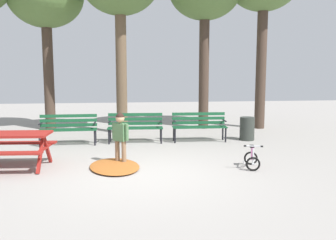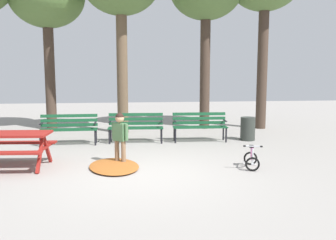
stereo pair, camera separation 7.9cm
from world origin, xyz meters
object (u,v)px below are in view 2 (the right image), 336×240
at_px(park_bench_right, 200,124).
at_px(child_standing, 120,134).
at_px(trash_bin, 248,129).
at_px(kids_bicycle, 252,159).
at_px(park_bench_left, 136,125).
at_px(park_bench_far_left, 69,127).
at_px(picnic_table, 6,141).

bearing_deg(park_bench_right, child_standing, -133.57).
relative_size(park_bench_right, trash_bin, 2.31).
xyz_separation_m(kids_bicycle, trash_bin, (1.02, 3.13, 0.15)).
xyz_separation_m(park_bench_left, kids_bicycle, (2.36, -3.23, -0.31)).
distance_m(park_bench_far_left, child_standing, 2.86).
bearing_deg(park_bench_right, kids_bicycle, -81.68).
relative_size(child_standing, trash_bin, 1.64).
bearing_deg(park_bench_far_left, kids_bicycle, -36.43).
bearing_deg(trash_bin, park_bench_left, 178.25).
xyz_separation_m(picnic_table, park_bench_far_left, (0.94, 2.51, -0.08)).
xyz_separation_m(park_bench_right, kids_bicycle, (0.46, -3.16, -0.31)).
bearing_deg(kids_bicycle, park_bench_far_left, 143.57).
bearing_deg(kids_bicycle, trash_bin, 71.93).
xyz_separation_m(park_bench_far_left, park_bench_right, (3.80, 0.01, 0.00)).
bearing_deg(picnic_table, trash_bin, 21.78).
bearing_deg(park_bench_left, trash_bin, -1.75).
distance_m(child_standing, trash_bin, 4.53).
distance_m(park_bench_right, kids_bicycle, 3.21).
bearing_deg(park_bench_far_left, child_standing, -58.96).
bearing_deg(park_bench_far_left, picnic_table, -110.48).
distance_m(picnic_table, park_bench_far_left, 2.68).
bearing_deg(picnic_table, park_bench_left, 42.33).
height_order(picnic_table, park_bench_right, park_bench_right).
bearing_deg(park_bench_left, picnic_table, -137.67).
relative_size(child_standing, kids_bicycle, 1.86).
height_order(park_bench_left, trash_bin, park_bench_left).
height_order(park_bench_right, child_standing, child_standing).
relative_size(park_bench_far_left, trash_bin, 2.28).
relative_size(picnic_table, park_bench_right, 1.17).
bearing_deg(park_bench_left, kids_bicycle, -53.86).
bearing_deg(park_bench_right, park_bench_far_left, -179.84).
distance_m(picnic_table, park_bench_left, 3.85).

